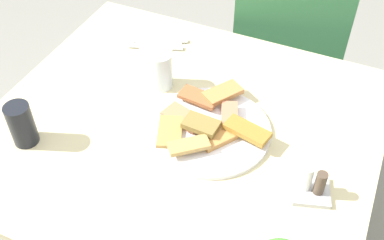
{
  "coord_description": "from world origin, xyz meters",
  "views": [
    {
      "loc": [
        0.4,
        -0.83,
        1.67
      ],
      "look_at": [
        0.03,
        0.0,
        0.77
      ],
      "focal_mm": 44.67,
      "sensor_mm": 36.0,
      "label": 1
    }
  ],
  "objects": [
    {
      "name": "dining_table",
      "position": [
        0.0,
        0.0,
        0.66
      ],
      "size": [
        1.05,
        0.95,
        0.74
      ],
      "color": "beige",
      "rests_on": "ground_plane"
    },
    {
      "name": "soda_can",
      "position": [
        -0.35,
        -0.22,
        0.8
      ],
      "size": [
        0.08,
        0.08,
        0.12
      ],
      "primitive_type": "cylinder",
      "rotation": [
        0.0,
        0.0,
        0.22
      ],
      "color": "black",
      "rests_on": "dining_table"
    },
    {
      "name": "paper_napkin",
      "position": [
        -0.23,
        0.31,
        0.74
      ],
      "size": [
        0.14,
        0.14,
        0.0
      ],
      "primitive_type": "cube",
      "rotation": [
        0.0,
        0.0,
        -0.33
      ],
      "color": "white",
      "rests_on": "dining_table"
    },
    {
      "name": "drinking_glass",
      "position": [
        -0.13,
        0.13,
        0.79
      ],
      "size": [
        0.07,
        0.07,
        0.11
      ],
      "primitive_type": "cylinder",
      "color": "silver",
      "rests_on": "dining_table"
    },
    {
      "name": "pide_platter",
      "position": [
        0.08,
        0.01,
        0.75
      ],
      "size": [
        0.34,
        0.36,
        0.05
      ],
      "color": "white",
      "rests_on": "dining_table"
    },
    {
      "name": "spoon",
      "position": [
        -0.23,
        0.33,
        0.74
      ],
      "size": [
        0.17,
        0.09,
        0.0
      ],
      "primitive_type": "cube",
      "rotation": [
        0.0,
        0.0,
        0.42
      ],
      "color": "silver",
      "rests_on": "paper_napkin"
    },
    {
      "name": "condiment_caddy",
      "position": [
        0.38,
        -0.08,
        0.76
      ],
      "size": [
        0.11,
        0.11,
        0.08
      ],
      "color": "#B2B2B7",
      "rests_on": "dining_table"
    },
    {
      "name": "dining_chair",
      "position": [
        0.12,
        0.71,
        0.54
      ],
      "size": [
        0.51,
        0.51,
        0.94
      ],
      "color": "#337345",
      "rests_on": "ground_plane"
    },
    {
      "name": "fork",
      "position": [
        -0.23,
        0.29,
        0.74
      ],
      "size": [
        0.18,
        0.08,
        0.0
      ],
      "primitive_type": "cube",
      "rotation": [
        0.0,
        0.0,
        0.33
      ],
      "color": "silver",
      "rests_on": "paper_napkin"
    }
  ]
}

